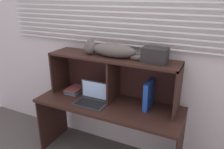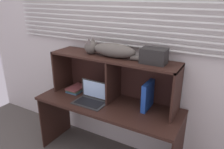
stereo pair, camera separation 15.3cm
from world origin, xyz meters
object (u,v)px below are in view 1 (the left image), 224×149
laptop (92,98)px  storage_box (155,55)px  cat (110,50)px  binder_upright (149,95)px  book_stack (75,89)px

laptop → storage_box: 0.81m
cat → laptop: 0.56m
cat → binder_upright: (0.43, 0.00, -0.42)m
laptop → binder_upright: binder_upright is taller
storage_box → cat: bearing=180.0°
binder_upright → storage_box: (0.04, 0.00, 0.42)m
cat → binder_upright: cat is taller
laptop → book_stack: bearing=154.5°
cat → storage_box: 0.47m
binder_upright → storage_box: storage_box is taller
laptop → binder_upright: 0.60m
binder_upright → book_stack: binder_upright is taller
binder_upright → laptop: bearing=-164.9°
laptop → binder_upright: bearing=15.1°
laptop → storage_box: bearing=14.3°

